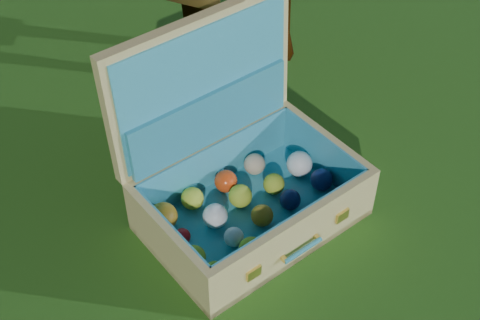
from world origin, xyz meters
name	(u,v)px	position (x,y,z in m)	size (l,w,h in m)	color
ground	(276,260)	(0.00, 0.00, 0.00)	(60.00, 60.00, 0.00)	#215114
suitcase	(235,167)	(-0.01, 0.21, 0.15)	(0.61, 0.51, 0.51)	#CFBB6F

